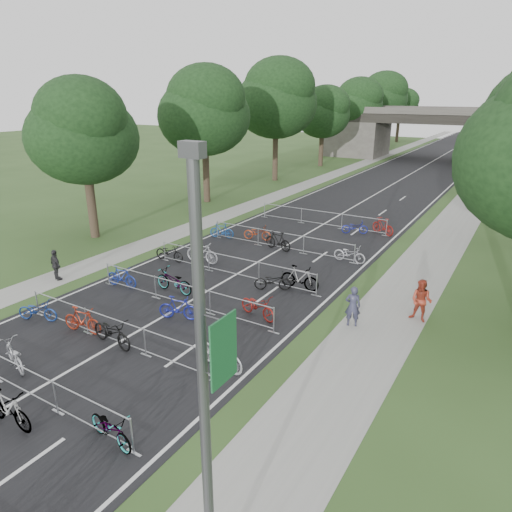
{
  "coord_description": "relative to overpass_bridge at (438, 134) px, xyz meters",
  "views": [
    {
      "loc": [
        12.19,
        -2.78,
        8.8
      ],
      "look_at": [
        0.99,
        15.61,
        1.1
      ],
      "focal_mm": 32.0,
      "sensor_mm": 36.0,
      "label": 1
    }
  ],
  "objects": [
    {
      "name": "road",
      "position": [
        0.0,
        -15.0,
        -3.53
      ],
      "size": [
        11.0,
        140.0,
        0.01
      ],
      "primitive_type": "cube",
      "color": "black",
      "rests_on": "ground"
    },
    {
      "name": "sidewalk_right",
      "position": [
        8.0,
        -15.0,
        -3.53
      ],
      "size": [
        3.0,
        140.0,
        0.01
      ],
      "primitive_type": "cube",
      "color": "gray",
      "rests_on": "ground"
    },
    {
      "name": "sidewalk_left",
      "position": [
        -7.5,
        -15.0,
        -3.53
      ],
      "size": [
        2.0,
        140.0,
        0.01
      ],
      "primitive_type": "cube",
      "color": "gray",
      "rests_on": "ground"
    },
    {
      "name": "lane_markings",
      "position": [
        0.0,
        -15.0,
        -3.53
      ],
      "size": [
        0.12,
        140.0,
        0.0
      ],
      "primitive_type": "cube",
      "color": "silver",
      "rests_on": "ground"
    },
    {
      "name": "overpass_bridge",
      "position": [
        0.0,
        0.0,
        0.0
      ],
      "size": [
        31.0,
        8.0,
        7.05
      ],
      "color": "#47433F",
      "rests_on": "ground"
    },
    {
      "name": "lamppost",
      "position": [
        8.33,
        -63.0,
        0.75
      ],
      "size": [
        0.61,
        0.65,
        8.21
      ],
      "color": "#4C4C51",
      "rests_on": "ground"
    },
    {
      "name": "tree_left_0",
      "position": [
        -11.39,
        -49.07,
        2.96
      ],
      "size": [
        6.72,
        6.72,
        10.25
      ],
      "color": "#33261C",
      "rests_on": "ground"
    },
    {
      "name": "tree_left_1",
      "position": [
        -11.39,
        -37.07,
        3.77
      ],
      "size": [
        7.56,
        7.56,
        11.53
      ],
      "color": "#33261C",
      "rests_on": "ground"
    },
    {
      "name": "tree_left_2",
      "position": [
        -11.39,
        -25.07,
        4.58
      ],
      "size": [
        8.4,
        8.4,
        12.81
      ],
      "color": "#33261C",
      "rests_on": "ground"
    },
    {
      "name": "tree_left_3",
      "position": [
        -11.39,
        -13.07,
        2.96
      ],
      "size": [
        6.72,
        6.72,
        10.25
      ],
      "color": "#33261C",
      "rests_on": "ground"
    },
    {
      "name": "tree_left_4",
      "position": [
        -11.39,
        -1.07,
        3.77
      ],
      "size": [
        7.56,
        7.56,
        11.53
      ],
      "color": "#33261C",
      "rests_on": "ground"
    },
    {
      "name": "tree_left_5",
      "position": [
        -11.39,
        10.93,
        4.58
      ],
      "size": [
        8.4,
        8.4,
        12.81
      ],
      "color": "#33261C",
      "rests_on": "ground"
    },
    {
      "name": "tree_left_6",
      "position": [
        -11.39,
        22.93,
        2.96
      ],
      "size": [
        6.72,
        6.72,
        10.25
      ],
      "color": "#33261C",
      "rests_on": "ground"
    },
    {
      "name": "barrier_row_1",
      "position": [
        0.0,
        -61.4,
        -2.99
      ],
      "size": [
        9.7,
        0.08,
        1.1
      ],
      "color": "#A7AAB0",
      "rests_on": "ground"
    },
    {
      "name": "barrier_row_2",
      "position": [
        0.0,
        -57.8,
        -2.99
      ],
      "size": [
        9.7,
        0.08,
        1.1
      ],
      "color": "#A7AAB0",
      "rests_on": "ground"
    },
    {
      "name": "barrier_row_3",
      "position": [
        0.0,
        -54.0,
        -2.99
      ],
      "size": [
        9.7,
        0.08,
        1.1
      ],
      "color": "#A7AAB0",
      "rests_on": "ground"
    },
    {
      "name": "barrier_row_4",
      "position": [
        0.0,
        -50.0,
        -2.99
      ],
      "size": [
        9.7,
        0.08,
        1.1
      ],
      "color": "#A7AAB0",
      "rests_on": "ground"
    },
    {
      "name": "barrier_row_5",
      "position": [
        0.0,
        -45.0,
        -2.99
      ],
      "size": [
        9.7,
        0.08,
        1.1
      ],
      "color": "#A7AAB0",
      "rests_on": "ground"
    },
    {
      "name": "barrier_row_6",
      "position": [
        0.0,
        -39.0,
        -2.99
      ],
      "size": [
        9.7,
        0.08,
        1.1
      ],
      "color": "#A7AAB0",
      "rests_on": "ground"
    },
    {
      "name": "bike_5",
      "position": [
        -1.7,
        -60.66,
        -3.06
      ],
      "size": [
        1.92,
        1.13,
        0.95
      ],
      "primitive_type": "imported",
      "rotation": [
        0.0,
        0.0,
        4.42
      ],
      "color": "#A3A4AA",
      "rests_on": "ground"
    },
    {
      "name": "bike_6",
      "position": [
        0.89,
        -62.43,
        -2.96
      ],
      "size": [
        1.93,
        0.6,
        1.15
      ],
      "primitive_type": "imported",
      "rotation": [
        0.0,
        0.0,
        1.6
      ],
      "color": "#A7AAB0",
      "rests_on": "ground"
    },
    {
      "name": "bike_7",
      "position": [
        3.82,
        -61.41,
        -3.07
      ],
      "size": [
        1.84,
        0.86,
        0.93
      ],
      "primitive_type": "imported",
      "rotation": [
        0.0,
        0.0,
        1.43
      ],
      "color": "#A7AAB0",
      "rests_on": "ground"
    },
    {
      "name": "bike_8",
      "position": [
        -4.13,
        -58.12,
        -3.08
      ],
      "size": [
        1.81,
        1.18,
        0.9
      ],
      "primitive_type": "imported",
      "rotation": [
        0.0,
        0.0,
        1.95
      ],
      "color": "navy",
      "rests_on": "ground"
    },
    {
      "name": "bike_9",
      "position": [
        -1.72,
        -57.84,
        -3.0
      ],
      "size": [
        1.83,
        0.78,
        1.07
      ],
      "primitive_type": "imported",
      "rotation": [
        0.0,
        0.0,
        1.73
      ],
      "color": "maroon",
      "rests_on": "ground"
    },
    {
      "name": "bike_10",
      "position": [
        -0.01,
        -57.91,
        -2.99
      ],
      "size": [
        2.14,
        0.93,
        1.09
      ],
      "primitive_type": "imported",
      "rotation": [
        0.0,
        0.0,
        1.47
      ],
      "color": "black",
      "rests_on": "ground"
    },
    {
      "name": "bike_11",
      "position": [
        4.27,
        -57.06,
        -2.95
      ],
      "size": [
        2.01,
        0.83,
        1.17
      ],
      "primitive_type": "imported",
      "rotation": [
        0.0,
        0.0,
        1.42
      ],
      "color": "#B9BBC1",
      "rests_on": "ground"
    },
    {
      "name": "bike_12",
      "position": [
        -3.81,
        -53.88,
        -3.02
      ],
      "size": [
        1.77,
        0.67,
        1.04
      ],
      "primitive_type": "imported",
      "rotation": [
        0.0,
        0.0,
        1.68
      ],
      "color": "navy",
      "rests_on": "ground"
    },
    {
      "name": "bike_13",
      "position": [
        -1.25,
        -53.08,
        -2.98
      ],
      "size": [
        2.15,
        0.82,
        1.12
      ],
      "primitive_type": "imported",
      "rotation": [
        0.0,
        0.0,
        4.68
      ],
      "color": "#A7AAB0",
      "rests_on": "ground"
    },
    {
      "name": "bike_14",
      "position": [
        0.71,
        -55.04,
        -3.02
      ],
      "size": [
        1.75,
        1.03,
        1.02
      ],
      "primitive_type": "imported",
      "rotation": [
        0.0,
        0.0,
        1.92
      ],
      "color": "navy",
      "rests_on": "ground"
    },
    {
      "name": "bike_15",
      "position": [
        3.4,
        -53.2,
        -3.03
      ],
      "size": [
        2.04,
        1.14,
        1.01
      ],
      "primitive_type": "imported",
      "rotation": [
        0.0,
        0.0,
        1.31
      ],
      "color": "maroon",
      "rests_on": "ground"
    },
    {
      "name": "bike_16",
      "position": [
        -4.3,
        -49.93,
        -3.05
      ],
      "size": [
        1.88,
        0.74,
        0.97
      ],
      "primitive_type": "imported",
      "rotation": [
        0.0,
        0.0,
        1.62
      ],
      "color": "black",
      "rests_on": "ground"
    },
    {
      "name": "bike_17",
      "position": [
        -2.55,
        -49.26,
        -2.94
      ],
      "size": [
        2.01,
        0.73,
        1.18
      ],
      "primitive_type": "imported",
      "rotation": [
        0.0,
        0.0,
        1.66
      ],
      "color": "#A3A4AB",
      "rests_on": "ground"
    },
    {
      "name": "bike_18",
      "position": [
        2.55,
        -50.44,
        -3.08
      ],
      "size": [
        1.82,
        1.37,
        0.92
      ],
      "primitive_type": "imported",
      "rotation": [
        0.0,
        0.0,
        2.07
      ],
      "color": "black",
      "rests_on": "ground"
    },
    {
      "name": "bike_19",
      "position": [
        3.61,
        -49.72,
        -2.95
      ],
      "size": [
        1.96,
        0.6,
        1.17
      ],
      "primitive_type": "imported",
      "rotation": [
        0.0,
        0.0,
        1.6
      ],
      "color": "#A7AAB0",
      "rests_on": "ground"
    },
    {
      "name": "bike_20",
      "position": [
        -4.3,
        -44.94,
        -3.05
      ],
      "size": [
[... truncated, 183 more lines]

